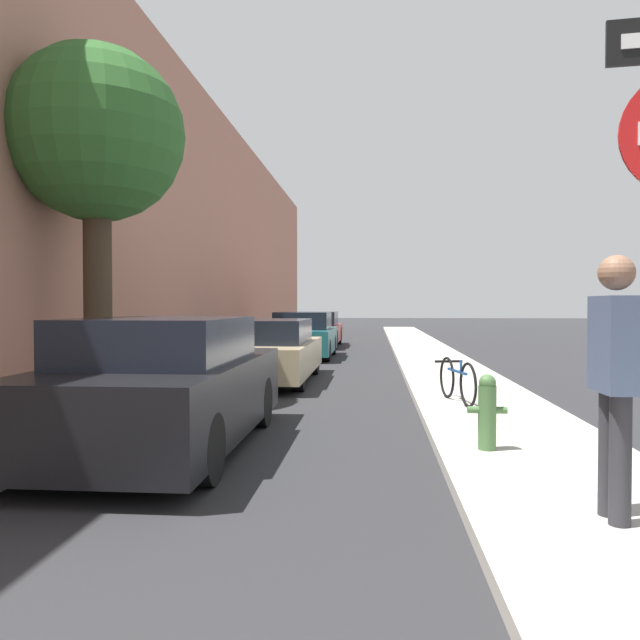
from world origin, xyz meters
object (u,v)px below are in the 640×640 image
(parked_car_champagne, at_px, (267,351))
(parked_car_red, at_px, (316,330))
(parked_car_black, at_px, (166,387))
(fire_hydrant, at_px, (487,411))
(street_tree_near, at_px, (96,139))
(bicycle, at_px, (457,380))
(parked_car_teal, at_px, (304,336))
(pedestrian, at_px, (615,370))

(parked_car_champagne, bearing_deg, parked_car_red, 89.87)
(parked_car_black, relative_size, fire_hydrant, 5.60)
(street_tree_near, bearing_deg, parked_car_red, 81.57)
(street_tree_near, bearing_deg, bicycle, 1.04)
(parked_car_black, distance_m, fire_hydrant, 3.42)
(parked_car_black, xyz_separation_m, fire_hydrant, (3.41, -0.22, -0.18))
(parked_car_red, height_order, fire_hydrant, parked_car_red)
(parked_car_black, height_order, parked_car_champagne, parked_car_black)
(parked_car_teal, bearing_deg, pedestrian, -75.25)
(parked_car_black, xyz_separation_m, pedestrian, (3.90, -2.25, 0.45))
(parked_car_champagne, distance_m, parked_car_teal, 5.84)
(fire_hydrant, xyz_separation_m, pedestrian, (0.49, -2.03, 0.63))
(parked_car_champagne, height_order, pedestrian, pedestrian)
(parked_car_black, height_order, fire_hydrant, parked_car_black)
(parked_car_red, distance_m, street_tree_near, 14.82)
(parked_car_red, height_order, bicycle, parked_car_red)
(fire_hydrant, distance_m, pedestrian, 2.18)
(parked_car_teal, height_order, fire_hydrant, parked_car_teal)
(parked_car_black, bearing_deg, pedestrian, -30.01)
(parked_car_champagne, bearing_deg, pedestrian, -65.22)
(parked_car_red, relative_size, street_tree_near, 0.82)
(parked_car_black, relative_size, bicycle, 2.74)
(fire_hydrant, bearing_deg, bicycle, 88.11)
(parked_car_champagne, xyz_separation_m, fire_hydrant, (3.34, -6.27, -0.12))
(parked_car_teal, bearing_deg, parked_car_champagne, -91.09)
(pedestrian, bearing_deg, parked_car_teal, -165.31)
(fire_hydrant, height_order, pedestrian, pedestrian)
(parked_car_teal, xyz_separation_m, street_tree_near, (-2.20, -9.13, 3.51))
(parked_car_champagne, distance_m, parked_car_red, 10.95)
(pedestrian, height_order, bicycle, pedestrian)
(street_tree_near, bearing_deg, parked_car_black, -53.69)
(parked_car_red, relative_size, pedestrian, 2.50)
(parked_car_black, xyz_separation_m, street_tree_near, (-2.02, 2.75, 3.47))
(parked_car_champagne, height_order, bicycle, parked_car_champagne)
(parked_car_champagne, bearing_deg, parked_car_teal, 88.91)
(parked_car_black, bearing_deg, parked_car_champagne, 89.36)
(fire_hydrant, bearing_deg, parked_car_black, 176.28)
(parked_car_champagne, bearing_deg, bicycle, -42.87)
(parked_car_teal, bearing_deg, parked_car_black, -90.86)
(pedestrian, bearing_deg, street_tree_near, -130.25)
(parked_car_champagne, relative_size, parked_car_teal, 1.15)
(street_tree_near, relative_size, fire_hydrant, 7.14)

